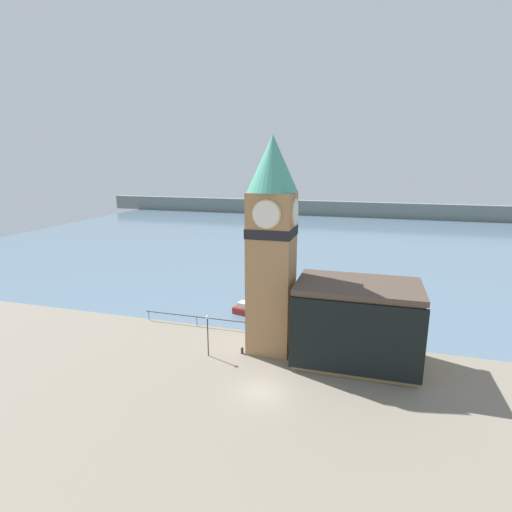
{
  "coord_description": "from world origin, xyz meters",
  "views": [
    {
      "loc": [
        7.73,
        -28.22,
        18.44
      ],
      "look_at": [
        -2.09,
        5.87,
        9.98
      ],
      "focal_mm": 28.0,
      "sensor_mm": 36.0,
      "label": 1
    }
  ],
  "objects_px": {
    "lamp_post": "(208,328)",
    "mooring_bollard_near": "(242,350)",
    "clock_tower": "(272,241)",
    "boat_near": "(253,311)",
    "pier_building": "(356,323)"
  },
  "relations": [
    {
      "from": "lamp_post",
      "to": "mooring_bollard_near",
      "type": "bearing_deg",
      "value": 24.21
    },
    {
      "from": "clock_tower",
      "to": "lamp_post",
      "type": "bearing_deg",
      "value": -149.36
    },
    {
      "from": "clock_tower",
      "to": "mooring_bollard_near",
      "type": "xyz_separation_m",
      "value": [
        -2.45,
        -1.88,
        -10.68
      ]
    },
    {
      "from": "clock_tower",
      "to": "boat_near",
      "type": "height_order",
      "value": "clock_tower"
    },
    {
      "from": "boat_near",
      "to": "lamp_post",
      "type": "relative_size",
      "value": 1.38
    },
    {
      "from": "clock_tower",
      "to": "mooring_bollard_near",
      "type": "bearing_deg",
      "value": -142.47
    },
    {
      "from": "clock_tower",
      "to": "lamp_post",
      "type": "relative_size",
      "value": 4.98
    },
    {
      "from": "boat_near",
      "to": "mooring_bollard_near",
      "type": "bearing_deg",
      "value": -64.92
    },
    {
      "from": "clock_tower",
      "to": "lamp_post",
      "type": "height_order",
      "value": "clock_tower"
    },
    {
      "from": "pier_building",
      "to": "boat_near",
      "type": "xyz_separation_m",
      "value": [
        -12.43,
        8.39,
        -3.29
      ]
    },
    {
      "from": "boat_near",
      "to": "mooring_bollard_near",
      "type": "relative_size",
      "value": 8.77
    },
    {
      "from": "boat_near",
      "to": "lamp_post",
      "type": "distance_m",
      "value": 11.56
    },
    {
      "from": "boat_near",
      "to": "lamp_post",
      "type": "bearing_deg",
      "value": -81.35
    },
    {
      "from": "clock_tower",
      "to": "pier_building",
      "type": "relative_size",
      "value": 1.85
    },
    {
      "from": "mooring_bollard_near",
      "to": "lamp_post",
      "type": "relative_size",
      "value": 0.16
    }
  ]
}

